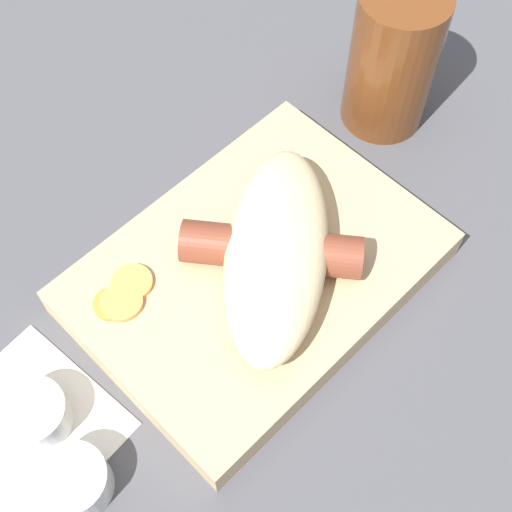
% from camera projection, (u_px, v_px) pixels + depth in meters
% --- Properties ---
extents(ground_plane, '(3.00, 3.00, 0.00)m').
position_uv_depth(ground_plane, '(256.00, 282.00, 0.56)').
color(ground_plane, '#4C4C51').
extents(food_tray, '(0.26, 0.19, 0.03)m').
position_uv_depth(food_tray, '(256.00, 272.00, 0.55)').
color(food_tray, tan).
rests_on(food_tray, ground_plane).
extents(bread_roll, '(0.19, 0.17, 0.04)m').
position_uv_depth(bread_roll, '(277.00, 252.00, 0.51)').
color(bread_roll, beige).
rests_on(bread_roll, food_tray).
extents(sausage, '(0.14, 0.12, 0.03)m').
position_uv_depth(sausage, '(271.00, 249.00, 0.52)').
color(sausage, brown).
rests_on(sausage, food_tray).
extents(pickled_veggies, '(0.05, 0.04, 0.00)m').
position_uv_depth(pickled_veggies, '(123.00, 295.00, 0.52)').
color(pickled_veggies, '#F99E4C').
rests_on(pickled_veggies, food_tray).
extents(napkin, '(0.13, 0.13, 0.00)m').
position_uv_depth(napkin, '(22.00, 433.00, 0.50)').
color(napkin, white).
rests_on(napkin, ground_plane).
extents(condiment_cup_near, '(0.05, 0.05, 0.03)m').
position_uv_depth(condiment_cup_near, '(36.00, 416.00, 0.49)').
color(condiment_cup_near, silver).
rests_on(condiment_cup_near, ground_plane).
extents(condiment_cup_far, '(0.05, 0.05, 0.03)m').
position_uv_depth(condiment_cup_far, '(75.00, 482.00, 0.47)').
color(condiment_cup_far, silver).
rests_on(condiment_cup_far, ground_plane).
extents(drink_glass, '(0.07, 0.07, 0.13)m').
position_uv_depth(drink_glass, '(393.00, 60.00, 0.59)').
color(drink_glass, brown).
rests_on(drink_glass, ground_plane).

